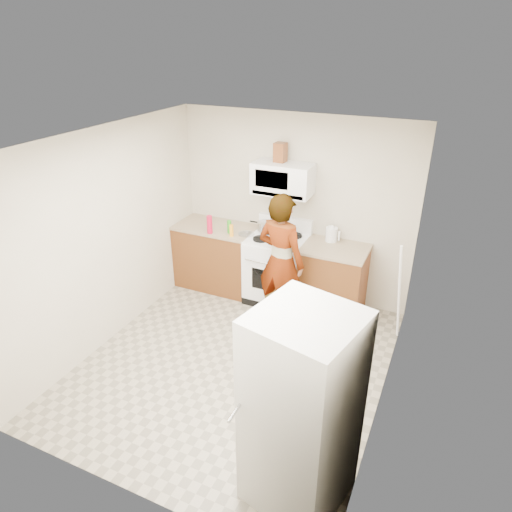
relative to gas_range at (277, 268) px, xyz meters
The scene contains 20 objects.
floor 1.56m from the gas_range, 86.14° to the right, with size 3.60×3.60×0.00m, color gray.
back_wall 0.83m from the gas_range, 72.00° to the left, with size 3.20×0.02×2.50m, color beige.
right_wall 2.37m from the gas_range, 41.25° to the right, with size 0.02×3.60×2.50m, color beige.
cabinet_left 0.94m from the gas_range, behind, with size 1.12×0.62×0.90m, color brown.
counter_left 1.03m from the gas_range, behind, with size 1.14×0.64×0.04m, color tan.
cabinet_right 0.78m from the gas_range, ahead, with size 0.80×0.62×0.90m, color brown.
counter_right 0.89m from the gas_range, ahead, with size 0.82×0.64×0.04m, color tan.
gas_range is the anchor object (origin of this frame).
microwave 1.22m from the gas_range, 90.00° to the left, with size 0.76×0.38×0.40m, color white.
person 0.69m from the gas_range, 64.14° to the right, with size 0.63×0.42×1.74m, color tan.
fridge 3.01m from the gas_range, 64.62° to the right, with size 0.70×0.70×1.70m, color silver.
kettle 0.88m from the gas_range, 15.63° to the left, with size 0.15×0.15×0.18m, color white.
jug 1.55m from the gas_range, 109.14° to the left, with size 0.14×0.14×0.24m, color brown.
saucepan 0.59m from the gas_range, 152.94° to the left, with size 0.21×0.21×0.11m, color #B6B6BB.
tray 0.50m from the gas_range, 62.08° to the right, with size 0.25×0.16×0.05m, color silver.
bottle_spray 1.08m from the gas_range, 164.81° to the right, with size 0.07×0.07×0.25m, color red.
bottle_hot_sauce 0.81m from the gas_range, 160.12° to the right, with size 0.05×0.05×0.16m, color #FFA01C.
bottle_green_cap 0.86m from the gas_range, 169.02° to the right, with size 0.06×0.06×0.18m, color #299A1C.
pot_lid 0.63m from the gas_range, behind, with size 0.22×0.22×0.01m, color silver.
broom 1.69m from the gas_range, 11.23° to the right, with size 0.03×0.03×1.33m, color white.
Camera 1 is at (1.91, -3.64, 3.38)m, focal length 32.00 mm.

